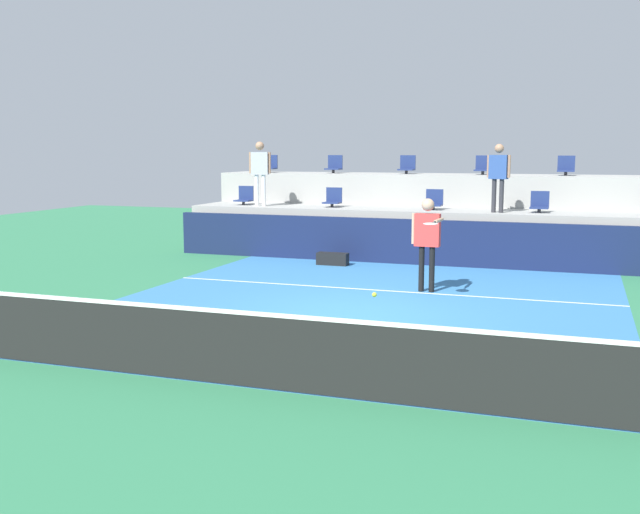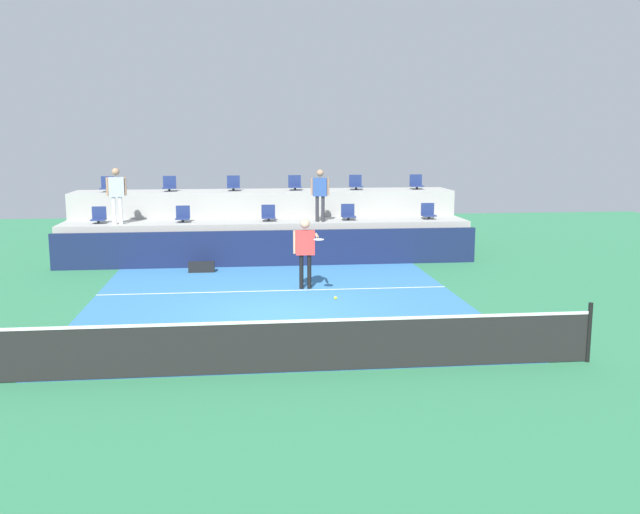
{
  "view_description": "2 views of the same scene",
  "coord_description": "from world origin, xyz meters",
  "px_view_note": "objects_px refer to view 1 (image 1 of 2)",
  "views": [
    {
      "loc": [
        3.59,
        -11.59,
        2.75
      ],
      "look_at": [
        -0.26,
        -0.67,
        1.08
      ],
      "focal_mm": 41.57,
      "sensor_mm": 36.0,
      "label": 1
    },
    {
      "loc": [
        -0.82,
        -15.27,
        3.91
      ],
      "look_at": [
        0.89,
        -0.04,
        1.29
      ],
      "focal_mm": 39.3,
      "sensor_mm": 36.0,
      "label": 2
    }
  ],
  "objects_px": {
    "equipment_bag": "(333,259)",
    "tennis_player": "(427,234)",
    "spectator_in_grey": "(498,172)",
    "stadium_chair_lower_left": "(333,199)",
    "stadium_chair_upper_left": "(334,166)",
    "stadium_chair_upper_mid_right": "(483,167)",
    "stadium_chair_upper_right": "(566,167)",
    "stadium_chair_upper_far_left": "(269,165)",
    "stadium_chair_lower_far_left": "(245,197)",
    "stadium_chair_lower_right": "(540,204)",
    "tennis_ball": "(374,295)",
    "stadium_chair_lower_center": "(434,201)",
    "stadium_chair_upper_mid_left": "(407,166)",
    "spectator_in_white": "(260,167)"
  },
  "relations": [
    {
      "from": "equipment_bag",
      "to": "tennis_player",
      "type": "bearing_deg",
      "value": -43.44
    },
    {
      "from": "spectator_in_grey",
      "to": "tennis_player",
      "type": "bearing_deg",
      "value": -101.35
    },
    {
      "from": "stadium_chair_lower_left",
      "to": "stadium_chair_upper_left",
      "type": "distance_m",
      "value": 2.07
    },
    {
      "from": "stadium_chair_upper_mid_right",
      "to": "stadium_chair_upper_right",
      "type": "height_order",
      "value": "same"
    },
    {
      "from": "stadium_chair_upper_far_left",
      "to": "equipment_bag",
      "type": "distance_m",
      "value": 5.46
    },
    {
      "from": "stadium_chair_lower_far_left",
      "to": "stadium_chair_lower_right",
      "type": "height_order",
      "value": "same"
    },
    {
      "from": "stadium_chair_upper_right",
      "to": "spectator_in_grey",
      "type": "distance_m",
      "value": 2.65
    },
    {
      "from": "stadium_chair_lower_far_left",
      "to": "tennis_ball",
      "type": "relative_size",
      "value": 7.65
    },
    {
      "from": "stadium_chair_lower_center",
      "to": "stadium_chair_lower_right",
      "type": "xyz_separation_m",
      "value": [
        2.6,
        0.0,
        0.0
      ]
    },
    {
      "from": "stadium_chair_upper_mid_left",
      "to": "tennis_player",
      "type": "xyz_separation_m",
      "value": [
        1.89,
        -6.48,
        -1.18
      ]
    },
    {
      "from": "tennis_player",
      "to": "stadium_chair_lower_far_left",
      "type": "bearing_deg",
      "value": 142.48
    },
    {
      "from": "stadium_chair_lower_right",
      "to": "stadium_chair_upper_mid_left",
      "type": "xyz_separation_m",
      "value": [
        -3.72,
        1.8,
        0.85
      ]
    },
    {
      "from": "tennis_ball",
      "to": "equipment_bag",
      "type": "relative_size",
      "value": 0.09
    },
    {
      "from": "stadium_chair_upper_left",
      "to": "stadium_chair_upper_mid_right",
      "type": "relative_size",
      "value": 1.0
    },
    {
      "from": "stadium_chair_lower_left",
      "to": "equipment_bag",
      "type": "xyz_separation_m",
      "value": [
        0.66,
        -2.0,
        -1.31
      ]
    },
    {
      "from": "spectator_in_white",
      "to": "stadium_chair_upper_mid_right",
      "type": "bearing_deg",
      "value": 21.06
    },
    {
      "from": "tennis_ball",
      "to": "stadium_chair_upper_right",
      "type": "bearing_deg",
      "value": 78.72
    },
    {
      "from": "stadium_chair_upper_far_left",
      "to": "tennis_ball",
      "type": "xyz_separation_m",
      "value": [
        6.29,
        -11.0,
        -1.52
      ]
    },
    {
      "from": "stadium_chair_lower_left",
      "to": "spectator_in_white",
      "type": "height_order",
      "value": "spectator_in_white"
    },
    {
      "from": "stadium_chair_lower_center",
      "to": "tennis_player",
      "type": "distance_m",
      "value": 4.75
    },
    {
      "from": "stadium_chair_upper_mid_left",
      "to": "stadium_chair_upper_mid_right",
      "type": "height_order",
      "value": "same"
    },
    {
      "from": "spectator_in_white",
      "to": "spectator_in_grey",
      "type": "bearing_deg",
      "value": 0.0
    },
    {
      "from": "tennis_ball",
      "to": "tennis_player",
      "type": "bearing_deg",
      "value": 92.22
    },
    {
      "from": "stadium_chair_lower_far_left",
      "to": "stadium_chair_upper_mid_right",
      "type": "bearing_deg",
      "value": 15.9
    },
    {
      "from": "stadium_chair_upper_mid_left",
      "to": "spectator_in_grey",
      "type": "xyz_separation_m",
      "value": [
        2.75,
        -2.18,
        -0.07
      ]
    },
    {
      "from": "stadium_chair_lower_center",
      "to": "spectator_in_white",
      "type": "bearing_deg",
      "value": -175.31
    },
    {
      "from": "stadium_chair_lower_left",
      "to": "stadium_chair_lower_center",
      "type": "distance_m",
      "value": 2.72
    },
    {
      "from": "stadium_chair_upper_right",
      "to": "tennis_player",
      "type": "bearing_deg",
      "value": -110.07
    },
    {
      "from": "stadium_chair_upper_right",
      "to": "equipment_bag",
      "type": "height_order",
      "value": "stadium_chair_upper_right"
    },
    {
      "from": "stadium_chair_lower_far_left",
      "to": "equipment_bag",
      "type": "bearing_deg",
      "value": -31.49
    },
    {
      "from": "stadium_chair_upper_mid_right",
      "to": "tennis_ball",
      "type": "bearing_deg",
      "value": -90.26
    },
    {
      "from": "stadium_chair_lower_left",
      "to": "tennis_ball",
      "type": "distance_m",
      "value": 9.92
    },
    {
      "from": "stadium_chair_upper_right",
      "to": "spectator_in_white",
      "type": "height_order",
      "value": "spectator_in_white"
    },
    {
      "from": "stadium_chair_lower_right",
      "to": "stadium_chair_upper_left",
      "type": "relative_size",
      "value": 1.0
    },
    {
      "from": "stadium_chair_upper_far_left",
      "to": "equipment_bag",
      "type": "bearing_deg",
      "value": -49.2
    },
    {
      "from": "stadium_chair_lower_center",
      "to": "stadium_chair_upper_far_left",
      "type": "xyz_separation_m",
      "value": [
        -5.34,
        1.8,
        0.85
      ]
    },
    {
      "from": "stadium_chair_upper_mid_right",
      "to": "spectator_in_white",
      "type": "xyz_separation_m",
      "value": [
        -5.67,
        -2.18,
        -0.01
      ]
    },
    {
      "from": "stadium_chair_upper_far_left",
      "to": "spectator_in_grey",
      "type": "bearing_deg",
      "value": -17.39
    },
    {
      "from": "stadium_chair_lower_right",
      "to": "spectator_in_grey",
      "type": "xyz_separation_m",
      "value": [
        -0.97,
        -0.38,
        0.78
      ]
    },
    {
      "from": "stadium_chair_lower_far_left",
      "to": "stadium_chair_lower_left",
      "type": "distance_m",
      "value": 2.6
    },
    {
      "from": "stadium_chair_upper_left",
      "to": "spectator_in_grey",
      "type": "xyz_separation_m",
      "value": [
        4.92,
        -2.18,
        -0.07
      ]
    },
    {
      "from": "stadium_chair_upper_far_left",
      "to": "spectator_in_grey",
      "type": "distance_m",
      "value": 7.31
    },
    {
      "from": "stadium_chair_upper_right",
      "to": "tennis_player",
      "type": "distance_m",
      "value": 7.0
    },
    {
      "from": "stadium_chair_lower_right",
      "to": "stadium_chair_upper_mid_right",
      "type": "height_order",
      "value": "stadium_chair_upper_mid_right"
    },
    {
      "from": "stadium_chair_upper_mid_right",
      "to": "stadium_chair_upper_right",
      "type": "xyz_separation_m",
      "value": [
        2.14,
        0.0,
        0.0
      ]
    },
    {
      "from": "stadium_chair_upper_left",
      "to": "spectator_in_grey",
      "type": "height_order",
      "value": "spectator_in_grey"
    },
    {
      "from": "stadium_chair_upper_right",
      "to": "spectator_in_grey",
      "type": "height_order",
      "value": "spectator_in_grey"
    },
    {
      "from": "stadium_chair_lower_far_left",
      "to": "stadium_chair_upper_left",
      "type": "xyz_separation_m",
      "value": [
        2.04,
        1.8,
        0.85
      ]
    },
    {
      "from": "equipment_bag",
      "to": "stadium_chair_lower_right",
      "type": "bearing_deg",
      "value": 23.21
    },
    {
      "from": "spectator_in_white",
      "to": "stadium_chair_lower_right",
      "type": "bearing_deg",
      "value": 3.02
    }
  ]
}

